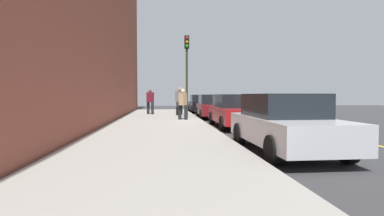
{
  "coord_description": "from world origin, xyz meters",
  "views": [
    {
      "loc": [
        14.98,
        -3.02,
        1.48
      ],
      "look_at": [
        2.03,
        -1.85,
        0.93
      ],
      "focal_mm": 28.96,
      "sensor_mm": 36.0,
      "label": 1
    }
  ],
  "objects_px": {
    "pedestrian_tan_coat": "(183,103)",
    "pedestrian_burgundy_coat": "(150,101)",
    "parked_car_black": "(201,104)",
    "rolling_suitcase": "(178,111)",
    "parked_car_silver": "(284,123)",
    "pedestrian_grey_coat": "(179,100)",
    "parked_car_maroon": "(213,106)",
    "parked_car_red": "(235,111)",
    "traffic_light_pole": "(187,63)"
  },
  "relations": [
    {
      "from": "pedestrian_tan_coat",
      "to": "pedestrian_burgundy_coat",
      "type": "xyz_separation_m",
      "value": [
        -4.93,
        -1.97,
        0.05
      ]
    },
    {
      "from": "parked_car_black",
      "to": "rolling_suitcase",
      "type": "distance_m",
      "value": 5.99
    },
    {
      "from": "pedestrian_tan_coat",
      "to": "rolling_suitcase",
      "type": "height_order",
      "value": "pedestrian_tan_coat"
    },
    {
      "from": "parked_car_black",
      "to": "parked_car_silver",
      "type": "bearing_deg",
      "value": 0.04
    },
    {
      "from": "pedestrian_grey_coat",
      "to": "rolling_suitcase",
      "type": "relative_size",
      "value": 2.06
    },
    {
      "from": "pedestrian_grey_coat",
      "to": "pedestrian_tan_coat",
      "type": "bearing_deg",
      "value": -0.34
    },
    {
      "from": "parked_car_maroon",
      "to": "parked_car_red",
      "type": "relative_size",
      "value": 0.96
    },
    {
      "from": "parked_car_black",
      "to": "parked_car_red",
      "type": "bearing_deg",
      "value": 0.66
    },
    {
      "from": "parked_car_red",
      "to": "pedestrian_grey_coat",
      "type": "relative_size",
      "value": 2.51
    },
    {
      "from": "pedestrian_burgundy_coat",
      "to": "pedestrian_grey_coat",
      "type": "bearing_deg",
      "value": 69.45
    },
    {
      "from": "parked_car_black",
      "to": "pedestrian_burgundy_coat",
      "type": "height_order",
      "value": "pedestrian_burgundy_coat"
    },
    {
      "from": "parked_car_red",
      "to": "pedestrian_tan_coat",
      "type": "distance_m",
      "value": 3.59
    },
    {
      "from": "pedestrian_burgundy_coat",
      "to": "traffic_light_pole",
      "type": "bearing_deg",
      "value": 25.98
    },
    {
      "from": "parked_car_black",
      "to": "parked_car_maroon",
      "type": "xyz_separation_m",
      "value": [
        6.56,
        -0.0,
        0.0
      ]
    },
    {
      "from": "parked_car_black",
      "to": "parked_car_red",
      "type": "xyz_separation_m",
      "value": [
        12.09,
        0.14,
        0.0
      ]
    },
    {
      "from": "parked_car_silver",
      "to": "traffic_light_pole",
      "type": "relative_size",
      "value": 0.96
    },
    {
      "from": "parked_car_silver",
      "to": "parked_car_red",
      "type": "bearing_deg",
      "value": 178.83
    },
    {
      "from": "parked_car_black",
      "to": "parked_car_maroon",
      "type": "height_order",
      "value": "same"
    },
    {
      "from": "parked_car_red",
      "to": "rolling_suitcase",
      "type": "xyz_separation_m",
      "value": [
        -6.52,
        -2.32,
        -0.34
      ]
    },
    {
      "from": "parked_car_red",
      "to": "rolling_suitcase",
      "type": "height_order",
      "value": "parked_car_red"
    },
    {
      "from": "parked_car_maroon",
      "to": "rolling_suitcase",
      "type": "distance_m",
      "value": 2.41
    },
    {
      "from": "parked_car_black",
      "to": "traffic_light_pole",
      "type": "height_order",
      "value": "traffic_light_pole"
    },
    {
      "from": "pedestrian_burgundy_coat",
      "to": "rolling_suitcase",
      "type": "xyz_separation_m",
      "value": [
        1.24,
        1.86,
        -0.66
      ]
    },
    {
      "from": "parked_car_red",
      "to": "parked_car_silver",
      "type": "bearing_deg",
      "value": -1.17
    },
    {
      "from": "pedestrian_burgundy_coat",
      "to": "traffic_light_pole",
      "type": "height_order",
      "value": "traffic_light_pole"
    },
    {
      "from": "parked_car_black",
      "to": "parked_car_maroon",
      "type": "relative_size",
      "value": 0.96
    },
    {
      "from": "pedestrian_burgundy_coat",
      "to": "parked_car_silver",
      "type": "bearing_deg",
      "value": 16.17
    },
    {
      "from": "pedestrian_burgundy_coat",
      "to": "pedestrian_tan_coat",
      "type": "bearing_deg",
      "value": 21.73
    },
    {
      "from": "parked_car_red",
      "to": "pedestrian_burgundy_coat",
      "type": "height_order",
      "value": "pedestrian_burgundy_coat"
    },
    {
      "from": "parked_car_silver",
      "to": "rolling_suitcase",
      "type": "bearing_deg",
      "value": -170.22
    },
    {
      "from": "pedestrian_tan_coat",
      "to": "traffic_light_pole",
      "type": "height_order",
      "value": "traffic_light_pole"
    },
    {
      "from": "parked_car_black",
      "to": "pedestrian_tan_coat",
      "type": "bearing_deg",
      "value": -12.59
    },
    {
      "from": "traffic_light_pole",
      "to": "parked_car_black",
      "type": "bearing_deg",
      "value": 168.4
    },
    {
      "from": "parked_car_maroon",
      "to": "traffic_light_pole",
      "type": "relative_size",
      "value": 0.97
    },
    {
      "from": "parked_car_silver",
      "to": "rolling_suitcase",
      "type": "distance_m",
      "value": 12.91
    },
    {
      "from": "pedestrian_grey_coat",
      "to": "pedestrian_burgundy_coat",
      "type": "height_order",
      "value": "pedestrian_grey_coat"
    },
    {
      "from": "parked_car_black",
      "to": "rolling_suitcase",
      "type": "xyz_separation_m",
      "value": [
        5.57,
        -2.18,
        -0.34
      ]
    },
    {
      "from": "parked_car_red",
      "to": "traffic_light_pole",
      "type": "bearing_deg",
      "value": -148.6
    },
    {
      "from": "parked_car_silver",
      "to": "pedestrian_burgundy_coat",
      "type": "xyz_separation_m",
      "value": [
        -13.95,
        -4.05,
        0.33
      ]
    },
    {
      "from": "parked_car_maroon",
      "to": "traffic_light_pole",
      "type": "bearing_deg",
      "value": -38.13
    },
    {
      "from": "parked_car_silver",
      "to": "parked_car_black",
      "type": "bearing_deg",
      "value": -179.96
    },
    {
      "from": "pedestrian_tan_coat",
      "to": "parked_car_silver",
      "type": "bearing_deg",
      "value": 12.99
    },
    {
      "from": "parked_car_black",
      "to": "parked_car_maroon",
      "type": "bearing_deg",
      "value": -0.02
    },
    {
      "from": "parked_car_black",
      "to": "parked_car_red",
      "type": "height_order",
      "value": "same"
    },
    {
      "from": "parked_car_red",
      "to": "pedestrian_tan_coat",
      "type": "bearing_deg",
      "value": -141.95
    },
    {
      "from": "parked_car_black",
      "to": "pedestrian_burgundy_coat",
      "type": "bearing_deg",
      "value": -42.95
    },
    {
      "from": "parked_car_black",
      "to": "parked_car_silver",
      "type": "distance_m",
      "value": 18.29
    },
    {
      "from": "traffic_light_pole",
      "to": "parked_car_red",
      "type": "bearing_deg",
      "value": 31.4
    },
    {
      "from": "traffic_light_pole",
      "to": "rolling_suitcase",
      "type": "relative_size",
      "value": 5.13
    },
    {
      "from": "parked_car_black",
      "to": "pedestrian_tan_coat",
      "type": "height_order",
      "value": "pedestrian_tan_coat"
    }
  ]
}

